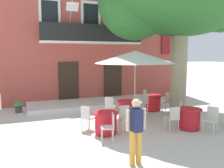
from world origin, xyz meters
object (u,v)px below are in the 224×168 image
(cafe_chair_far_side_0, at_px, (212,118))
(cafe_chair_far_side_1, at_px, (183,110))
(cafe_chair_front_1, at_px, (169,101))
(cafe_table_near_tree, at_px, (127,109))
(cafe_chair_middle_2, at_px, (110,126))
(cafe_table_middle, at_px, (106,123))
(cafe_chair_middle_0, at_px, (125,117))
(cafe_chair_near_tree_0, at_px, (135,110))
(cafe_table_front, at_px, (153,102))
(cafe_chair_far_side_2, at_px, (173,117))
(cafe_chair_near_tree_1, at_px, (138,103))
(cafe_umbrella, at_px, (135,57))
(cafe_table_far_side, at_px, (190,118))
(cafe_chair_front_0, at_px, (144,102))
(ground_planter_left, at_px, (18,106))
(cafe_chair_near_tree_2, at_px, (110,106))
(cafe_chair_front_2, at_px, (147,97))
(cafe_chair_middle_1, at_px, (87,116))
(pedestrian_near_entrance, at_px, (136,128))

(cafe_chair_far_side_0, height_order, cafe_chair_far_side_1, same)
(cafe_chair_far_side_0, bearing_deg, cafe_chair_front_1, 83.74)
(cafe_table_near_tree, distance_m, cafe_chair_middle_2, 2.85)
(cafe_table_middle, height_order, cafe_chair_middle_0, cafe_chair_middle_0)
(cafe_chair_near_tree_0, bearing_deg, cafe_table_near_tree, 90.04)
(cafe_table_middle, relative_size, cafe_chair_front_1, 0.95)
(cafe_table_front, xyz_separation_m, cafe_chair_far_side_2, (-0.99, -3.02, 0.14))
(cafe_chair_middle_2, distance_m, cafe_chair_far_side_1, 3.55)
(cafe_chair_near_tree_1, bearing_deg, cafe_table_near_tree, -154.95)
(cafe_chair_far_side_1, distance_m, cafe_chair_far_side_2, 1.26)
(cafe_chair_middle_0, relative_size, cafe_umbrella, 0.31)
(cafe_table_near_tree, bearing_deg, cafe_chair_front_1, 7.26)
(cafe_table_far_side, bearing_deg, cafe_table_middle, 169.47)
(cafe_chair_middle_0, bearing_deg, cafe_table_near_tree, 62.96)
(cafe_chair_front_1, xyz_separation_m, cafe_chair_far_side_1, (-0.49, -1.72, 0.00))
(cafe_umbrella, bearing_deg, cafe_chair_middle_0, -158.82)
(cafe_chair_front_1, distance_m, cafe_chair_far_side_1, 1.78)
(cafe_chair_front_0, height_order, ground_planter_left, cafe_chair_front_0)
(cafe_chair_middle_2, height_order, cafe_chair_far_side_0, same)
(cafe_chair_far_side_1, bearing_deg, cafe_chair_middle_0, -177.99)
(cafe_chair_near_tree_2, distance_m, cafe_chair_far_side_1, 3.02)
(ground_planter_left, bearing_deg, cafe_chair_front_2, -10.35)
(cafe_chair_middle_2, bearing_deg, cafe_chair_front_0, 46.22)
(cafe_chair_far_side_1, distance_m, ground_planter_left, 7.40)
(cafe_chair_near_tree_0, height_order, cafe_chair_middle_1, same)
(cafe_umbrella, bearing_deg, cafe_chair_front_1, 32.22)
(cafe_table_far_side, relative_size, pedestrian_near_entrance, 0.52)
(cafe_chair_front_2, xyz_separation_m, cafe_chair_far_side_2, (-1.07, -3.77, 0.00))
(cafe_chair_front_0, distance_m, cafe_chair_far_side_0, 3.41)
(cafe_table_far_side, bearing_deg, cafe_table_front, 85.42)
(cafe_chair_near_tree_1, bearing_deg, cafe_chair_far_side_1, -58.05)
(cafe_chair_near_tree_0, relative_size, cafe_chair_far_side_0, 1.00)
(cafe_chair_front_0, bearing_deg, cafe_chair_far_side_0, -75.41)
(cafe_chair_middle_0, relative_size, cafe_table_front, 1.05)
(cafe_chair_front_1, bearing_deg, cafe_chair_near_tree_0, -155.25)
(cafe_chair_far_side_1, bearing_deg, cafe_table_near_tree, 141.14)
(cafe_table_near_tree, bearing_deg, cafe_table_middle, -134.18)
(cafe_chair_near_tree_1, distance_m, cafe_chair_front_1, 1.58)
(cafe_chair_near_tree_0, relative_size, cafe_chair_middle_2, 1.00)
(cafe_chair_middle_0, distance_m, cafe_table_front, 3.46)
(cafe_chair_far_side_2, distance_m, cafe_umbrella, 2.49)
(cafe_table_near_tree, xyz_separation_m, pedestrian_near_entrance, (-1.60, -3.97, 0.55))
(cafe_chair_near_tree_2, relative_size, cafe_chair_far_side_2, 1.00)
(cafe_table_middle, bearing_deg, cafe_chair_middle_0, 4.06)
(cafe_table_near_tree, bearing_deg, cafe_chair_near_tree_1, 25.05)
(cafe_table_middle, height_order, pedestrian_near_entrance, pedestrian_near_entrance)
(cafe_umbrella, bearing_deg, cafe_chair_front_2, 53.70)
(cafe_table_near_tree, xyz_separation_m, cafe_chair_front_1, (2.26, 0.29, 0.14))
(cafe_chair_far_side_1, bearing_deg, ground_planter_left, 145.87)
(cafe_chair_near_tree_0, height_order, cafe_chair_near_tree_1, same)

